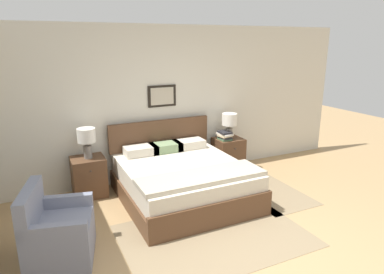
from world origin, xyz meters
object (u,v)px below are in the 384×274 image
nightstand_by_door (228,154)px  table_lamp_by_door (229,122)px  nightstand_near_window (89,177)px  bed (183,180)px  armchair (57,234)px  table_lamp_near_window (87,138)px

nightstand_by_door → table_lamp_by_door: (-0.00, -0.02, 0.63)m
nightstand_by_door → nightstand_near_window: bearing=180.0°
bed → armchair: bearing=-157.3°
armchair → table_lamp_near_window: table_lamp_near_window is taller
nightstand_by_door → table_lamp_near_window: bearing=-179.7°
armchair → table_lamp_near_window: 1.73m
bed → table_lamp_by_door: 1.58m
bed → armchair: 2.00m
bed → nightstand_near_window: (-1.26, 0.74, -0.00)m
bed → table_lamp_by_door: size_ratio=4.20×
table_lamp_near_window → table_lamp_by_door: (2.50, 0.00, 0.00)m
table_lamp_by_door → bed: bearing=-150.0°
nightstand_by_door → table_lamp_near_window: table_lamp_near_window is taller
bed → table_lamp_by_door: table_lamp_by_door is taller
armchair → table_lamp_near_window: (0.60, 1.50, 0.63)m
armchair → nightstand_near_window: size_ratio=1.47×
armchair → nightstand_near_window: (0.59, 1.51, 0.01)m
nightstand_near_window → table_lamp_near_window: bearing=-51.6°
armchair → table_lamp_by_door: (3.10, 1.50, 0.63)m
nightstand_near_window → armchair: bearing=-111.3°
bed → nightstand_by_door: bed is taller
bed → nightstand_by_door: bearing=30.5°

